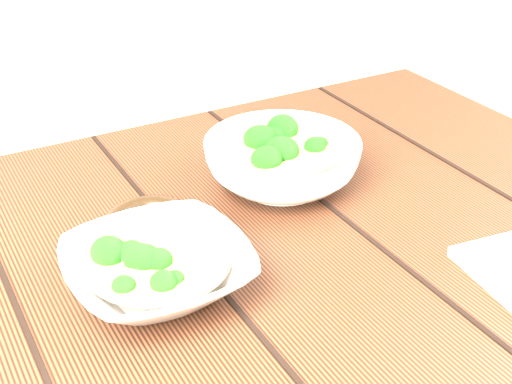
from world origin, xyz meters
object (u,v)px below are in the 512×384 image
(table, at_px, (222,344))
(soup_bowl_front, at_px, (158,269))
(soup_bowl_back, at_px, (282,161))
(trivet, at_px, (150,226))

(table, height_order, soup_bowl_front, soup_bowl_front)
(soup_bowl_back, relative_size, trivet, 1.95)
(table, bearing_deg, soup_bowl_back, 38.40)
(table, relative_size, trivet, 10.20)
(table, height_order, soup_bowl_back, soup_bowl_back)
(soup_bowl_front, bearing_deg, table, 6.72)
(trivet, bearing_deg, soup_bowl_front, -106.63)
(soup_bowl_front, xyz_separation_m, trivet, (0.03, 0.10, -0.01))
(table, relative_size, soup_bowl_front, 6.05)
(soup_bowl_front, height_order, trivet, soup_bowl_front)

